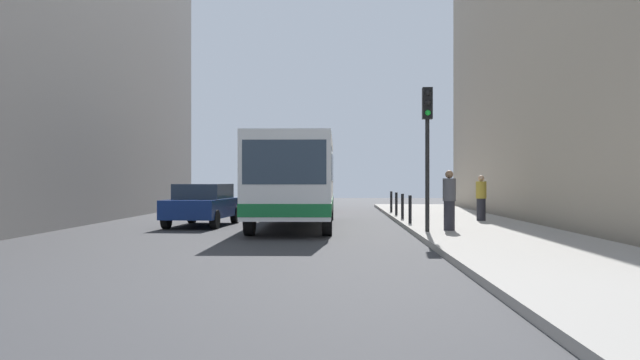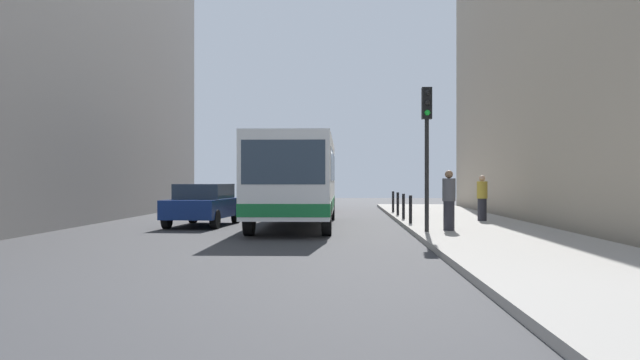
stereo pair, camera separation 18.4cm
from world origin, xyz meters
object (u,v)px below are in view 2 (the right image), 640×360
object	(u,v)px
car_beside_bus	(204,204)
bollard_near	(411,209)
traffic_light	(427,131)
car_behind_bus	(310,196)
bus	(297,177)
pedestrian_mid_sidewalk	(482,198)
bollard_far	(398,204)
bollard_mid	(403,206)
bollard_farthest	(393,202)
pedestrian_near_signal	(449,200)

from	to	relation	value
car_beside_bus	bollard_near	xyz separation A→B (m)	(7.21, -0.74, -0.16)
traffic_light	car_behind_bus	bearing A→B (deg)	105.04
bus	car_behind_bus	bearing A→B (deg)	-89.60
traffic_light	bus	bearing A→B (deg)	132.59
bus	pedestrian_mid_sidewalk	bearing A→B (deg)	-171.54
bus	pedestrian_mid_sidewalk	world-z (taller)	bus
bollard_far	pedestrian_mid_sidewalk	world-z (taller)	pedestrian_mid_sidewalk
car_behind_bus	bollard_mid	distance (m)	9.61
bollard_farthest	pedestrian_near_signal	size ratio (longest dim) A/B	0.54
pedestrian_near_signal	bollard_near	bearing A→B (deg)	31.10
bollard_near	bollard_far	world-z (taller)	same
bus	traffic_light	xyz separation A→B (m)	(3.99, -4.34, 1.28)
bollard_mid	bollard_farthest	size ratio (longest dim) A/B	1.00
car_behind_bus	pedestrian_near_signal	bearing A→B (deg)	108.41
car_beside_bus	bollard_mid	size ratio (longest dim) A/B	4.75
bollard_farthest	bollard_near	bearing A→B (deg)	-90.00
bollard_near	pedestrian_mid_sidewalk	bearing A→B (deg)	30.38
bus	bollard_farthest	bearing A→B (deg)	-117.07
car_behind_bus	pedestrian_mid_sidewalk	bearing A→B (deg)	124.56
car_behind_bus	bollard_mid	bearing A→B (deg)	114.95
bollard_far	bollard_farthest	bearing A→B (deg)	90.00
bus	pedestrian_near_signal	bearing A→B (deg)	140.59
pedestrian_mid_sidewalk	bus	bearing A→B (deg)	67.07
bollard_far	bus	bearing A→B (deg)	-128.41
car_beside_bus	bus	bearing A→B (deg)	-178.45
car_beside_bus	bollard_far	bearing A→B (deg)	-142.49
car_beside_bus	bollard_near	world-z (taller)	car_beside_bus
car_behind_bus	bollard_far	size ratio (longest dim) A/B	4.64
traffic_light	bollard_near	distance (m)	4.44
bollard_farthest	bollard_mid	bearing A→B (deg)	-90.00
bollard_mid	bus	bearing A→B (deg)	-151.02
bus	bollard_near	world-z (taller)	bus
traffic_light	bollard_farthest	bearing A→B (deg)	90.48
traffic_light	bollard_near	world-z (taller)	traffic_light
bollard_near	bollard_farthest	distance (m)	8.26
bollard_near	bus	bearing A→B (deg)	171.28
bollard_near	pedestrian_mid_sidewalk	world-z (taller)	pedestrian_mid_sidewalk
pedestrian_near_signal	pedestrian_mid_sidewalk	bearing A→B (deg)	-4.47
traffic_light	bollard_near	bearing A→B (deg)	91.53
car_behind_bus	traffic_light	bearing A→B (deg)	105.42
car_beside_bus	car_behind_bus	size ratio (longest dim) A/B	1.02
pedestrian_mid_sidewalk	bollard_farthest	bearing A→B (deg)	-9.28
car_beside_bus	bollard_mid	bearing A→B (deg)	-160.36
bollard_near	traffic_light	bearing A→B (deg)	-88.47
traffic_light	bollard_near	xyz separation A→B (m)	(-0.10, 3.75, -2.38)
bus	pedestrian_mid_sidewalk	distance (m)	6.74
traffic_light	pedestrian_near_signal	size ratio (longest dim) A/B	2.34
bollard_mid	pedestrian_near_signal	distance (m)	6.06
traffic_light	pedestrian_near_signal	distance (m)	2.16
bollard_near	bollard_far	distance (m)	5.51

